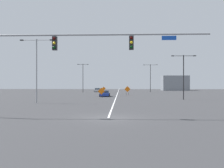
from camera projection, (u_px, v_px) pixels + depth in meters
name	position (u px, v px, depth m)	size (l,w,h in m)	color
ground	(108.00, 118.00, 17.87)	(201.74, 201.74, 0.00)	#38383A
road_centre_stripe	(118.00, 92.00, 73.87)	(0.16, 112.08, 0.01)	white
traffic_signal_assembly	(59.00, 49.00, 18.01)	(17.84, 0.44, 6.98)	gray
street_lamp_far_left	(37.00, 65.00, 31.55)	(4.53, 0.24, 8.69)	gray
street_lamp_mid_left	(150.00, 76.00, 75.52)	(4.55, 0.24, 8.95)	black
street_lamp_mid_right	(184.00, 73.00, 38.84)	(4.05, 0.24, 7.43)	black
street_lamp_far_right	(83.00, 76.00, 70.64)	(3.35, 0.24, 8.68)	black
construction_sign_left_lane	(104.00, 89.00, 68.23)	(1.13, 0.28, 1.83)	orange
construction_sign_median_near	(127.00, 90.00, 52.52)	(1.36, 0.27, 2.13)	orange
construction_sign_median_far	(101.00, 92.00, 43.05)	(1.29, 0.20, 1.92)	orange
car_silver_distant	(98.00, 90.00, 77.28)	(2.03, 4.57, 1.25)	#B7BABF
car_blue_far	(105.00, 93.00, 48.73)	(2.18, 4.54, 1.28)	#1E389E
roadside_building_east	(175.00, 83.00, 92.77)	(10.13, 6.41, 5.86)	gray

